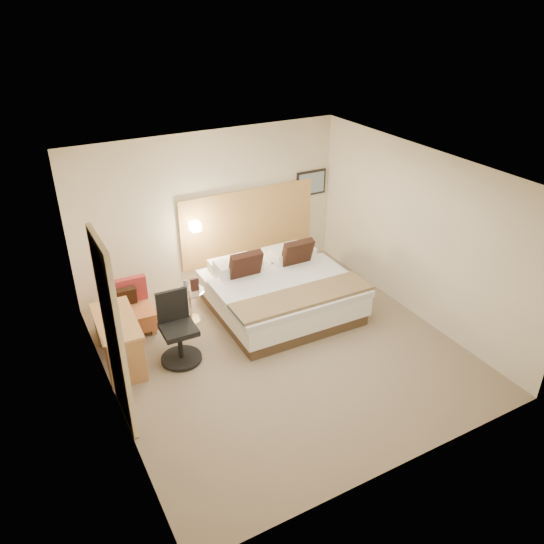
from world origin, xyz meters
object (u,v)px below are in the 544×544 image
bed (280,292)px  desk (119,329)px  side_table (190,304)px  desk_chair (178,334)px  lounge_chair (128,311)px

bed → desk: bearing=-176.8°
bed → desk: (-2.63, -0.15, 0.23)m
bed → desk: bed is taller
side_table → desk_chair: (-0.49, -0.86, 0.12)m
lounge_chair → side_table: lounge_chair is taller
bed → lounge_chair: size_ratio=2.91×
desk → desk_chair: desk_chair is taller
lounge_chair → desk: 0.90m
desk → side_table: bearing=24.6°
bed → lounge_chair: bed is taller
desk → desk_chair: 0.81m
side_table → desk_chair: desk_chair is taller
bed → side_table: bed is taller
lounge_chair → side_table: (0.92, -0.24, -0.00)m
lounge_chair → desk: size_ratio=0.64×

